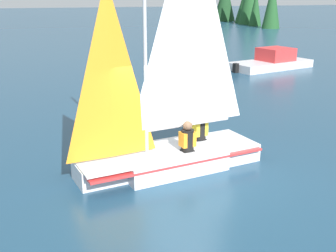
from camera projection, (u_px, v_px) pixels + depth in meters
ground_plane at (168, 167)px, 10.08m from camera, size 260.00×260.00×0.00m
sailboat_main at (169, 134)px, 9.84m from camera, size 2.14×4.57×6.07m
sailor_helm at (187, 143)px, 9.85m from camera, size 0.33×0.37×1.16m
sailor_crew at (200, 132)px, 10.62m from camera, size 0.33×0.37×1.16m
motorboat_distant at (272, 61)px, 23.47m from camera, size 2.93×5.19×1.11m
treeline_shore at (239, 0)px, 60.14m from camera, size 20.43×5.44×7.38m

